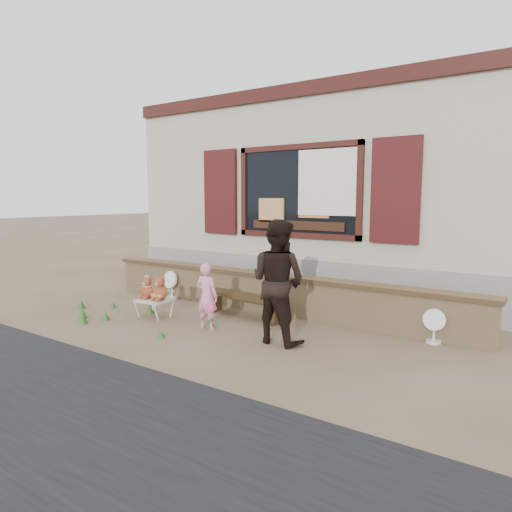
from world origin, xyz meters
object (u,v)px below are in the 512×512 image
Objects in this scene: teddy_bear_right at (160,288)px; folding_chair at (154,301)px; teddy_bear_left at (148,287)px; child at (207,296)px; bench at (244,300)px; adult at (278,281)px.

folding_chair is at bearing -180.00° from teddy_bear_right.
child reaches higher than teddy_bear_left.
adult is (1.12, -0.77, 0.55)m from bench.
adult is at bearing -30.97° from bench.
child reaches higher than folding_chair.
bench is 1.36m from teddy_bear_right.
teddy_bear_left is 1.29m from child.
adult reaches higher than teddy_bear_left.
folding_chair is 1.18m from child.
folding_chair is at bearing -142.33° from bench.
adult is (2.19, 0.03, 0.33)m from teddy_bear_right.
teddy_bear_right reaches higher than teddy_bear_left.
adult is (2.33, 0.04, 0.56)m from folding_chair.
teddy_bear_right is at bearing -139.30° from bench.
teddy_bear_left reaches higher than folding_chair.
folding_chair is (-1.21, -0.81, -0.00)m from bench.
teddy_bear_left is 0.28m from teddy_bear_right.
folding_chair is 0.52× the size of child.
folding_chair is 2.39m from adult.
teddy_bear_right is (-1.07, -0.80, 0.22)m from bench.
teddy_bear_right reaches higher than bench.
teddy_bear_left is at bearing 4.92° from adult.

